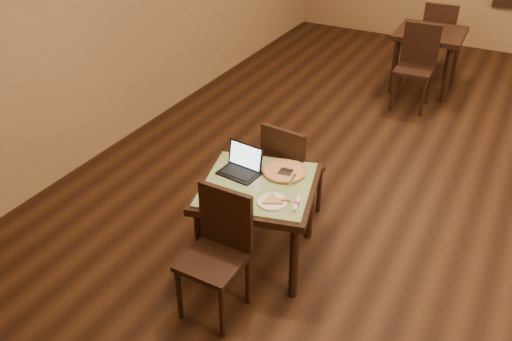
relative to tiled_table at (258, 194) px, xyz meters
The scene contains 15 objects.
ground 2.27m from the tiled_table, 44.44° to the left, with size 10.00×10.00×0.00m, color black.
wall_left 3.00m from the tiled_table, 148.08° to the left, with size 0.02×10.00×3.00m, color #936C4A.
tiled_table is the anchor object (origin of this frame).
chair_main_near 0.62m from the tiled_table, 89.86° to the right, with size 0.44×0.44×1.01m.
chair_main_far 0.62m from the tiled_table, 91.00° to the left, with size 0.49×0.49×1.01m.
laptop 0.28m from the tiled_table, 153.07° to the left, with size 0.35×0.28×0.22m.
plate 0.30m from the tiled_table, 39.29° to the right, with size 0.23×0.23×0.01m, color white.
pizza_slice 0.31m from the tiled_table, 39.29° to the right, with size 0.18×0.18×0.02m, color beige, non-canonical shape.
pizza_pan 0.29m from the tiled_table, 63.43° to the left, with size 0.33×0.33×0.01m, color silver.
pizza_whole 0.29m from the tiled_table, 63.43° to the left, with size 0.36×0.36×0.03m.
spatula 0.29m from the tiled_table, 57.53° to the left, with size 0.11×0.27×0.01m, color silver.
napkin_roll 0.44m from the tiled_table, 19.29° to the right, with size 0.06×0.17×0.04m.
other_table_b 4.37m from the tiled_table, 85.14° to the left, with size 0.93×0.93×0.84m.
other_table_b_chair_near 3.74m from the tiled_table, 84.38° to the left, with size 0.49×0.49×1.08m.
other_table_b_chair_far 5.00m from the tiled_table, 85.71° to the left, with size 0.49×0.49×1.08m.
Camera 1 is at (0.13, -4.71, 3.14)m, focal length 38.00 mm.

